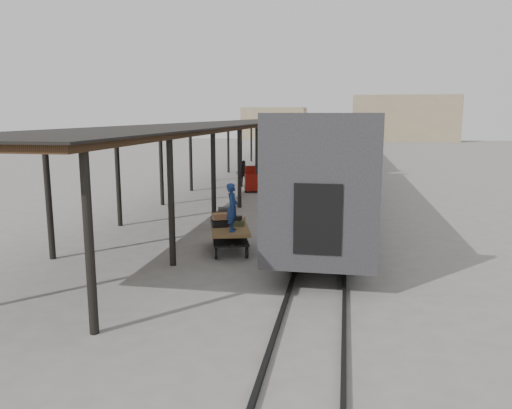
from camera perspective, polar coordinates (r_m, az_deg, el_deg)
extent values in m
plane|color=slate|center=(17.34, -3.01, -5.25)|extent=(160.00, 160.00, 0.00)
cube|color=silver|center=(24.36, 8.65, 5.35)|extent=(3.00, 24.00, 2.90)
cube|color=#28282B|center=(12.54, 7.14, 0.87)|extent=(3.04, 0.22, 3.50)
cube|color=black|center=(24.38, 5.11, 7.55)|extent=(0.04, 22.08, 0.65)
cube|color=black|center=(24.56, 8.55, 1.39)|extent=(2.55, 23.04, 0.50)
cube|color=silver|center=(50.31, 9.49, 7.78)|extent=(3.00, 24.00, 2.90)
cube|color=#28282B|center=(38.42, 9.24, 7.08)|extent=(3.04, 0.22, 3.50)
cube|color=black|center=(50.32, 7.77, 8.86)|extent=(0.04, 22.08, 0.65)
cube|color=black|center=(50.41, 9.43, 5.85)|extent=(2.55, 23.04, 0.50)
cube|color=silver|center=(76.29, 9.75, 8.56)|extent=(3.00, 24.00, 2.90)
cube|color=#28282B|center=(64.40, 9.66, 8.28)|extent=(3.04, 0.22, 3.50)
cube|color=black|center=(76.30, 8.62, 9.27)|extent=(0.04, 22.08, 0.65)
cube|color=black|center=(76.36, 9.71, 7.29)|extent=(2.55, 23.04, 0.50)
cube|color=black|center=(16.07, 3.30, 1.36)|extent=(0.50, 1.70, 2.00)
imported|color=white|center=(16.09, 3.30, 0.88)|extent=(0.72, 0.89, 1.72)
cube|color=#9A6742|center=(16.10, 1.80, -1.32)|extent=(0.57, 0.25, 0.42)
cube|color=#422B19|center=(40.91, -0.06, 9.35)|extent=(4.60, 64.00, 0.18)
cube|color=black|center=(40.91, -0.06, 9.52)|extent=(4.90, 64.30, 0.06)
cylinder|color=black|center=(41.40, -2.87, 6.58)|extent=(0.20, 0.20, 4.00)
cylinder|color=black|center=(71.91, 2.73, 8.12)|extent=(0.20, 0.20, 4.00)
cylinder|color=black|center=(10.93, -18.54, -4.20)|extent=(0.20, 0.20, 4.00)
cylinder|color=black|center=(40.68, 2.81, 6.52)|extent=(0.20, 0.20, 4.00)
cylinder|color=black|center=(71.50, 6.02, 8.07)|extent=(0.20, 0.20, 4.00)
cube|color=black|center=(50.49, 8.58, 4.93)|extent=(0.10, 150.00, 0.12)
cube|color=black|center=(50.47, 10.22, 4.88)|extent=(0.10, 150.00, 0.12)
cube|color=tan|center=(94.81, 16.51, 9.44)|extent=(18.00, 10.00, 8.00)
cube|color=tan|center=(99.25, 2.14, 9.28)|extent=(12.00, 8.00, 6.00)
cube|color=brown|center=(17.07, -3.03, -2.72)|extent=(1.87, 2.65, 0.12)
cube|color=black|center=(17.16, -3.02, -3.86)|extent=(1.75, 2.53, 0.06)
cylinder|color=black|center=(16.28, -4.59, -5.56)|extent=(0.19, 0.41, 0.40)
cylinder|color=black|center=(16.34, -1.06, -5.48)|extent=(0.19, 0.41, 0.40)
cylinder|color=black|center=(18.12, -4.76, -3.94)|extent=(0.19, 0.41, 0.40)
cylinder|color=black|center=(18.17, -1.60, -3.86)|extent=(0.19, 0.41, 0.40)
cube|color=#3A3A3C|center=(17.59, -4.11, -1.80)|extent=(0.75, 0.67, 0.21)
cube|color=#9A6742|center=(17.72, -2.12, -1.73)|extent=(0.54, 0.39, 0.19)
cube|color=black|center=(17.05, -4.14, -2.18)|extent=(0.64, 0.56, 0.21)
cube|color=#464F2F|center=(17.20, -2.28, -2.08)|extent=(0.63, 0.52, 0.20)
cube|color=#4E2E1F|center=(17.50, -3.79, -1.17)|extent=(0.57, 0.48, 0.18)
cube|color=#9A6742|center=(17.07, -4.06, -1.35)|extent=(0.63, 0.55, 0.21)
cube|color=#3A3A3C|center=(17.44, -3.68, -0.59)|extent=(0.48, 0.40, 0.15)
cube|color=black|center=(17.14, -2.37, -1.59)|extent=(0.42, 0.30, 0.15)
cube|color=maroon|center=(30.61, -0.33, 2.70)|extent=(1.35, 1.85, 1.00)
cube|color=maroon|center=(30.97, -0.37, 4.03)|extent=(1.07, 0.86, 0.39)
cylinder|color=black|center=(30.04, -1.12, 1.76)|extent=(0.22, 0.42, 0.40)
cylinder|color=black|center=(30.08, 0.57, 1.77)|extent=(0.22, 0.42, 0.40)
cylinder|color=black|center=(31.25, -1.19, 2.09)|extent=(0.22, 0.42, 0.40)
cylinder|color=black|center=(31.29, 0.44, 2.10)|extent=(0.22, 0.42, 0.40)
imported|color=navy|center=(16.23, -2.72, -0.33)|extent=(0.44, 0.62, 1.59)
imported|color=black|center=(32.41, -1.38, 3.55)|extent=(1.08, 0.66, 1.72)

